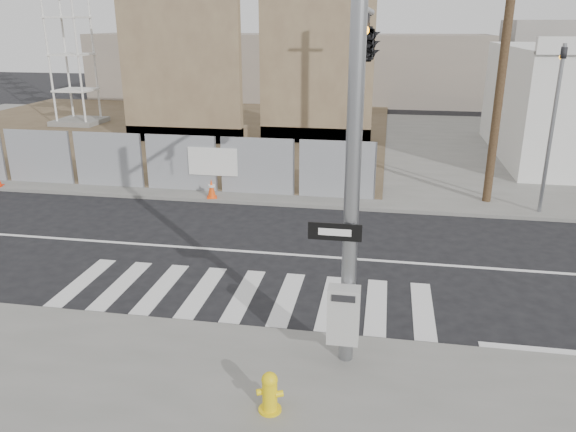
% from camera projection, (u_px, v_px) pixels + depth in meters
% --- Properties ---
extents(ground, '(100.00, 100.00, 0.00)m').
position_uv_depth(ground, '(267.00, 253.00, 15.15)').
color(ground, black).
rests_on(ground, ground).
extents(sidewalk_far, '(50.00, 20.00, 0.12)m').
position_uv_depth(sidewalk_far, '(325.00, 145.00, 28.15)').
color(sidewalk_far, slate).
rests_on(sidewalk_far, ground).
extents(signal_pole, '(0.96, 5.87, 7.00)m').
position_uv_depth(signal_pole, '(364.00, 81.00, 11.27)').
color(signal_pole, gray).
rests_on(signal_pole, sidewalk_near).
extents(far_signal_pole, '(0.16, 0.20, 5.60)m').
position_uv_depth(far_signal_pole, '(555.00, 106.00, 16.97)').
color(far_signal_pole, gray).
rests_on(far_signal_pole, sidewalk_far).
extents(chain_link_fence, '(24.60, 0.04, 2.00)m').
position_uv_depth(chain_link_fence, '(34.00, 156.00, 21.07)').
color(chain_link_fence, gray).
rests_on(chain_link_fence, sidewalk_far).
extents(concrete_wall_left, '(6.00, 1.30, 8.00)m').
position_uv_depth(concrete_wall_left, '(182.00, 76.00, 27.36)').
color(concrete_wall_left, brown).
rests_on(concrete_wall_left, sidewalk_far).
extents(concrete_wall_right, '(5.50, 1.30, 8.00)m').
position_uv_depth(concrete_wall_right, '(316.00, 77.00, 27.22)').
color(concrete_wall_right, brown).
rests_on(concrete_wall_right, sidewalk_far).
extents(utility_pole_right, '(1.60, 0.28, 10.00)m').
position_uv_depth(utility_pole_right, '(505.00, 46.00, 17.49)').
color(utility_pole_right, '#4F3B25').
rests_on(utility_pole_right, sidewalk_far).
extents(fire_hydrant, '(0.48, 0.48, 0.69)m').
position_uv_depth(fire_hydrant, '(270.00, 392.00, 8.74)').
color(fire_hydrant, yellow).
rests_on(fire_hydrant, sidewalk_near).
extents(traffic_cone_c, '(0.40, 0.40, 0.63)m').
position_uv_depth(traffic_cone_c, '(107.00, 174.00, 21.33)').
color(traffic_cone_c, orange).
rests_on(traffic_cone_c, sidewalk_far).
extents(traffic_cone_d, '(0.43, 0.43, 0.66)m').
position_uv_depth(traffic_cone_d, '(212.00, 189.00, 19.40)').
color(traffic_cone_d, '#FF4B0D').
rests_on(traffic_cone_d, sidewalk_far).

